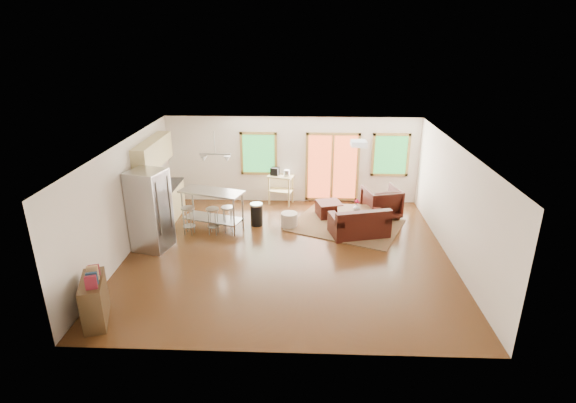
{
  "coord_description": "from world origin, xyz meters",
  "views": [
    {
      "loc": [
        0.39,
        -9.47,
        4.96
      ],
      "look_at": [
        0.0,
        0.3,
        1.2
      ],
      "focal_mm": 28.0,
      "sensor_mm": 36.0,
      "label": 1
    }
  ],
  "objects_px": {
    "loveseat": "(359,224)",
    "coffee_table": "(356,210)",
    "rug": "(346,225)",
    "ottoman": "(329,209)",
    "kitchen_cart": "(280,179)",
    "armchair": "(381,201)",
    "island": "(212,203)",
    "refrigerator": "(150,210)"
  },
  "relations": [
    {
      "from": "loveseat",
      "to": "ottoman",
      "type": "relative_size",
      "value": 2.48
    },
    {
      "from": "loveseat",
      "to": "island",
      "type": "distance_m",
      "value": 3.86
    },
    {
      "from": "coffee_table",
      "to": "rug",
      "type": "bearing_deg",
      "value": -140.0
    },
    {
      "from": "coffee_table",
      "to": "ottoman",
      "type": "height_order",
      "value": "ottoman"
    },
    {
      "from": "island",
      "to": "coffee_table",
      "type": "bearing_deg",
      "value": 7.77
    },
    {
      "from": "loveseat",
      "to": "coffee_table",
      "type": "distance_m",
      "value": 0.83
    },
    {
      "from": "coffee_table",
      "to": "ottoman",
      "type": "bearing_deg",
      "value": 150.79
    },
    {
      "from": "rug",
      "to": "island",
      "type": "height_order",
      "value": "island"
    },
    {
      "from": "kitchen_cart",
      "to": "ottoman",
      "type": "bearing_deg",
      "value": -34.02
    },
    {
      "from": "rug",
      "to": "refrigerator",
      "type": "bearing_deg",
      "value": -162.69
    },
    {
      "from": "loveseat",
      "to": "ottoman",
      "type": "distance_m",
      "value": 1.43
    },
    {
      "from": "armchair",
      "to": "kitchen_cart",
      "type": "height_order",
      "value": "kitchen_cart"
    },
    {
      "from": "coffee_table",
      "to": "armchair",
      "type": "xyz_separation_m",
      "value": [
        0.73,
        0.44,
        0.12
      ]
    },
    {
      "from": "kitchen_cart",
      "to": "island",
      "type": "bearing_deg",
      "value": -131.46
    },
    {
      "from": "loveseat",
      "to": "refrigerator",
      "type": "height_order",
      "value": "refrigerator"
    },
    {
      "from": "armchair",
      "to": "kitchen_cart",
      "type": "bearing_deg",
      "value": -32.81
    },
    {
      "from": "coffee_table",
      "to": "ottoman",
      "type": "distance_m",
      "value": 0.84
    },
    {
      "from": "ottoman",
      "to": "kitchen_cart",
      "type": "distance_m",
      "value": 1.81
    },
    {
      "from": "rug",
      "to": "island",
      "type": "bearing_deg",
      "value": -175.49
    },
    {
      "from": "armchair",
      "to": "refrigerator",
      "type": "distance_m",
      "value": 6.19
    },
    {
      "from": "island",
      "to": "armchair",
      "type": "bearing_deg",
      "value": 11.95
    },
    {
      "from": "kitchen_cart",
      "to": "armchair",
      "type": "bearing_deg",
      "value": -17.83
    },
    {
      "from": "loveseat",
      "to": "island",
      "type": "relative_size",
      "value": 0.9
    },
    {
      "from": "armchair",
      "to": "loveseat",
      "type": "bearing_deg",
      "value": 44.98
    },
    {
      "from": "ottoman",
      "to": "island",
      "type": "height_order",
      "value": "island"
    },
    {
      "from": "island",
      "to": "kitchen_cart",
      "type": "height_order",
      "value": "kitchen_cart"
    },
    {
      "from": "loveseat",
      "to": "kitchen_cart",
      "type": "relative_size",
      "value": 1.43
    },
    {
      "from": "loveseat",
      "to": "coffee_table",
      "type": "xyz_separation_m",
      "value": [
        0.01,
        0.83,
        0.05
      ]
    },
    {
      "from": "loveseat",
      "to": "refrigerator",
      "type": "xyz_separation_m",
      "value": [
        -5.04,
        -0.89,
        0.67
      ]
    },
    {
      "from": "rug",
      "to": "ottoman",
      "type": "relative_size",
      "value": 4.3
    },
    {
      "from": "rug",
      "to": "kitchen_cart",
      "type": "relative_size",
      "value": 2.47
    },
    {
      "from": "armchair",
      "to": "kitchen_cart",
      "type": "xyz_separation_m",
      "value": [
        -2.89,
        0.93,
        0.29
      ]
    },
    {
      "from": "armchair",
      "to": "kitchen_cart",
      "type": "distance_m",
      "value": 3.05
    },
    {
      "from": "loveseat",
      "to": "coffee_table",
      "type": "height_order",
      "value": "loveseat"
    },
    {
      "from": "armchair",
      "to": "refrigerator",
      "type": "relative_size",
      "value": 0.49
    },
    {
      "from": "coffee_table",
      "to": "kitchen_cart",
      "type": "relative_size",
      "value": 0.94
    },
    {
      "from": "ottoman",
      "to": "kitchen_cart",
      "type": "relative_size",
      "value": 0.58
    },
    {
      "from": "rug",
      "to": "loveseat",
      "type": "bearing_deg",
      "value": -64.19
    },
    {
      "from": "ottoman",
      "to": "loveseat",
      "type": "bearing_deg",
      "value": -59.76
    },
    {
      "from": "armchair",
      "to": "ottoman",
      "type": "relative_size",
      "value": 1.48
    },
    {
      "from": "loveseat",
      "to": "kitchen_cart",
      "type": "xyz_separation_m",
      "value": [
        -2.15,
        2.2,
        0.46
      ]
    },
    {
      "from": "rug",
      "to": "coffee_table",
      "type": "relative_size",
      "value": 2.63
    }
  ]
}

